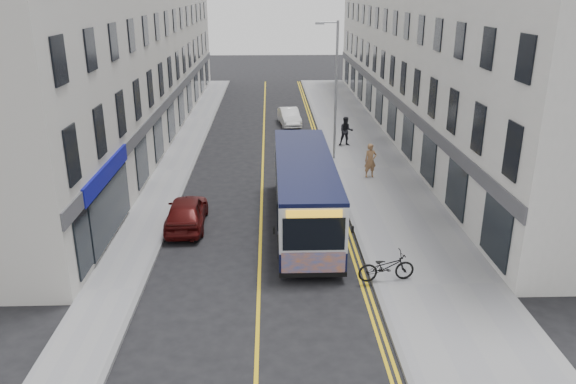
{
  "coord_description": "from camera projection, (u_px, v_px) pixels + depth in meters",
  "views": [
    {
      "loc": [
        0.44,
        -18.05,
        9.68
      ],
      "look_at": [
        1.17,
        4.1,
        1.6
      ],
      "focal_mm": 35.0,
      "sensor_mm": 36.0,
      "label": 1
    }
  ],
  "objects": [
    {
      "name": "kerb_west",
      "position": [
        191.0,
        171.0,
        31.37
      ],
      "size": [
        0.18,
        64.0,
        0.13
      ],
      "primitive_type": "cube",
      "color": "slate",
      "rests_on": "ground"
    },
    {
      "name": "pedestrian_near",
      "position": [
        370.0,
        161.0,
        29.86
      ],
      "size": [
        0.73,
        0.54,
        1.82
      ],
      "primitive_type": "imported",
      "rotation": [
        0.0,
        0.0,
        0.16
      ],
      "color": "#9A6D46",
      "rests_on": "pavement_east"
    },
    {
      "name": "city_bus",
      "position": [
        304.0,
        190.0,
        23.73
      ],
      "size": [
        2.42,
        10.33,
        3.0
      ],
      "color": "black",
      "rests_on": "ground"
    },
    {
      "name": "road_dbl_yellow_inner",
      "position": [
        325.0,
        170.0,
        31.63
      ],
      "size": [
        0.1,
        64.0,
        0.01
      ],
      "primitive_type": "cube",
      "color": "gold",
      "rests_on": "ground"
    },
    {
      "name": "bicycle",
      "position": [
        386.0,
        267.0,
        19.32
      ],
      "size": [
        2.06,
        0.93,
        1.04
      ],
      "primitive_type": "imported",
      "rotation": [
        0.0,
        0.0,
        1.69
      ],
      "color": "black",
      "rests_on": "pavement_east"
    },
    {
      "name": "streetlamp",
      "position": [
        335.0,
        86.0,
        32.03
      ],
      "size": [
        1.32,
        0.18,
        8.0
      ],
      "color": "#9B9DA3",
      "rests_on": "ground"
    },
    {
      "name": "road_centre_line",
      "position": [
        263.0,
        171.0,
        31.52
      ],
      "size": [
        0.12,
        64.0,
        0.01
      ],
      "primitive_type": "cube",
      "color": "gold",
      "rests_on": "ground"
    },
    {
      "name": "terrace_east",
      "position": [
        431.0,
        38.0,
        38.1
      ],
      "size": [
        6.0,
        46.0,
        13.0
      ],
      "primitive_type": "cube",
      "color": "silver",
      "rests_on": "ground"
    },
    {
      "name": "terrace_west",
      "position": [
        128.0,
        39.0,
        37.47
      ],
      "size": [
        6.0,
        46.0,
        13.0
      ],
      "primitive_type": "cube",
      "color": "beige",
      "rests_on": "ground"
    },
    {
      "name": "pedestrian_far",
      "position": [
        346.0,
        131.0,
        35.89
      ],
      "size": [
        0.91,
        0.71,
        1.86
      ],
      "primitive_type": "imported",
      "rotation": [
        0.0,
        0.0,
        0.01
      ],
      "color": "black",
      "rests_on": "pavement_east"
    },
    {
      "name": "pavement_east",
      "position": [
        373.0,
        169.0,
        31.69
      ],
      "size": [
        4.5,
        64.0,
        0.12
      ],
      "primitive_type": "cube",
      "color": "gray",
      "rests_on": "ground"
    },
    {
      "name": "kerb_east",
      "position": [
        333.0,
        169.0,
        31.62
      ],
      "size": [
        0.18,
        64.0,
        0.13
      ],
      "primitive_type": "cube",
      "color": "slate",
      "rests_on": "ground"
    },
    {
      "name": "road_dbl_yellow_outer",
      "position": [
        329.0,
        170.0,
        31.64
      ],
      "size": [
        0.1,
        64.0,
        0.01
      ],
      "primitive_type": "cube",
      "color": "gold",
      "rests_on": "ground"
    },
    {
      "name": "car_maroon",
      "position": [
        186.0,
        212.0,
        23.94
      ],
      "size": [
        1.72,
        4.08,
        1.38
      ],
      "primitive_type": "imported",
      "rotation": [
        0.0,
        0.0,
        3.17
      ],
      "color": "#490D0C",
      "rests_on": "ground"
    },
    {
      "name": "ground",
      "position": [
        259.0,
        273.0,
        20.25
      ],
      "size": [
        140.0,
        140.0,
        0.0
      ],
      "primitive_type": "plane",
      "color": "black",
      "rests_on": "ground"
    },
    {
      "name": "pavement_west",
      "position": [
        173.0,
        171.0,
        31.34
      ],
      "size": [
        2.0,
        64.0,
        0.12
      ],
      "primitive_type": "cube",
      "color": "gray",
      "rests_on": "ground"
    },
    {
      "name": "car_white",
      "position": [
        289.0,
        117.0,
        41.89
      ],
      "size": [
        1.77,
        3.92,
        1.25
      ],
      "primitive_type": "imported",
      "rotation": [
        0.0,
        0.0,
        0.12
      ],
      "color": "white",
      "rests_on": "ground"
    }
  ]
}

